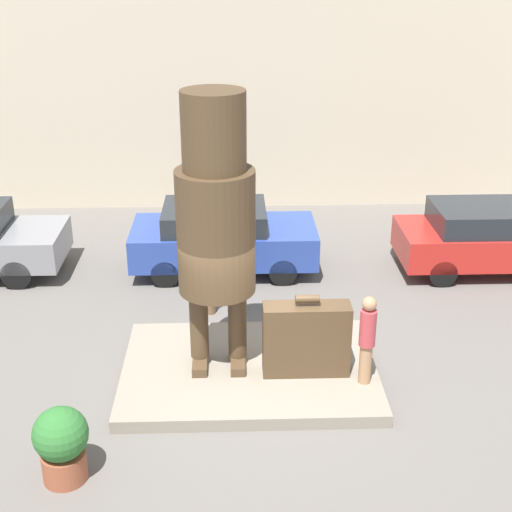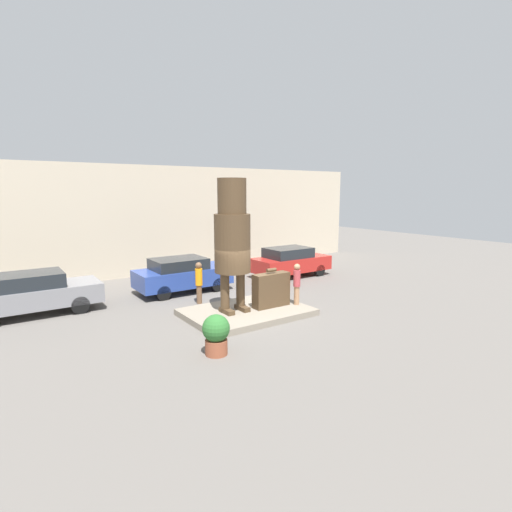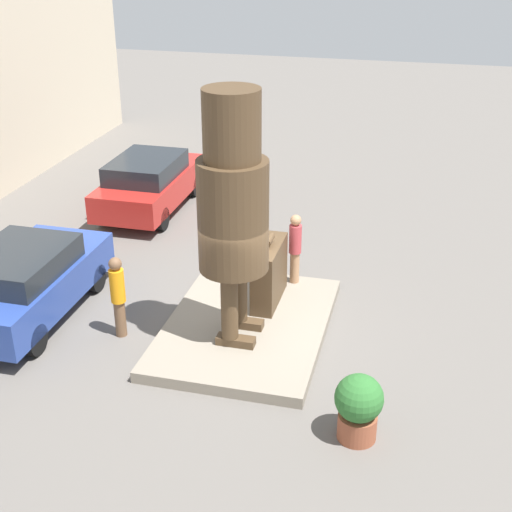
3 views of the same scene
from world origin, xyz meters
name	(u,v)px [view 2 (image 2 of 3)]	position (x,y,z in m)	size (l,w,h in m)	color
ground_plane	(247,315)	(0.00, 0.00, 0.00)	(60.00, 60.00, 0.00)	#605B56
pedestal	(247,312)	(0.00, 0.00, 0.11)	(4.40, 3.11, 0.22)	gray
building_backdrop	(154,220)	(0.00, 9.16, 2.93)	(28.00, 0.60, 5.86)	beige
statue_figure	(232,235)	(-0.53, 0.10, 2.99)	(1.28, 1.28, 4.74)	#4C3823
giant_suitcase	(271,290)	(0.96, -0.23, 0.86)	(1.46, 0.46, 1.46)	#4C3823
tourist	(297,282)	(1.91, -0.58, 1.09)	(0.27, 0.27, 1.59)	#A87A56
parked_car_grey	(31,293)	(-6.49, 4.51, 0.84)	(4.64, 1.86, 1.57)	gray
parked_car_blue	(182,274)	(-0.51, 4.51, 0.82)	(4.19, 1.90, 1.55)	#284293
parked_car_red	(290,261)	(5.60, 4.28, 0.82)	(4.20, 1.84, 1.56)	#B2231E
planter_pot	(216,333)	(-2.66, -2.51, 0.62)	(0.77, 0.77, 1.15)	brown
worker_hivis	(199,281)	(-0.74, 2.37, 0.93)	(0.29, 0.29, 1.70)	brown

